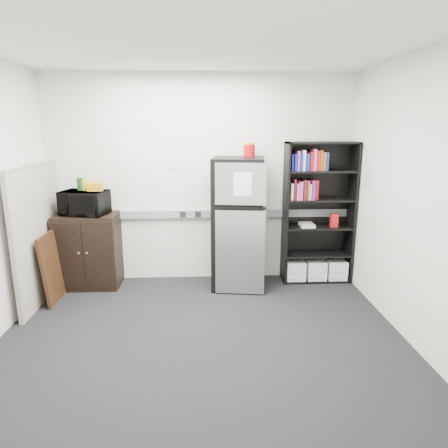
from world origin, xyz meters
name	(u,v)px	position (x,y,z in m)	size (l,w,h in m)	color
floor	(202,342)	(0.00, 0.00, 0.00)	(4.00, 4.00, 0.00)	black
wall_back	(201,180)	(0.00, 1.75, 1.35)	(4.00, 0.02, 2.70)	silver
wall_right	(419,203)	(2.00, 0.00, 1.35)	(0.02, 3.50, 2.70)	silver
ceiling	(198,42)	(0.00, 0.00, 2.70)	(4.00, 3.50, 0.02)	white
electrical_raceway	(202,214)	(0.00, 1.72, 0.90)	(3.92, 0.05, 0.10)	gray
wall_note	(174,165)	(-0.35, 1.74, 1.55)	(0.14, 0.00, 0.10)	white
bookshelf	(318,214)	(1.53, 1.57, 0.91)	(0.90, 0.34, 1.85)	black
cubicle_partition	(38,235)	(-1.90, 1.08, 0.81)	(0.06, 1.30, 1.62)	gray
cabinet	(89,251)	(-1.46, 1.50, 0.48)	(0.77, 0.51, 0.96)	black
microwave	(84,203)	(-1.46, 1.48, 1.11)	(0.54, 0.37, 0.30)	black
snack_box_a	(81,184)	(-1.50, 1.52, 1.33)	(0.07, 0.05, 0.15)	#18551E
snack_box_b	(81,184)	(-1.50, 1.52, 1.33)	(0.07, 0.05, 0.15)	#0B340E
snack_box_c	(85,185)	(-1.44, 1.52, 1.33)	(0.07, 0.05, 0.14)	gold
snack_bag	(95,187)	(-1.31, 1.47, 1.31)	(0.18, 0.10, 0.10)	#C28813
refrigerator	(238,224)	(0.46, 1.42, 0.83)	(0.70, 0.73, 1.67)	black
coffee_can	(249,149)	(0.61, 1.55, 1.76)	(0.14, 0.14, 0.19)	#AE080F
framed_poster	(54,266)	(-1.77, 1.10, 0.41)	(0.11, 0.64, 0.83)	black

